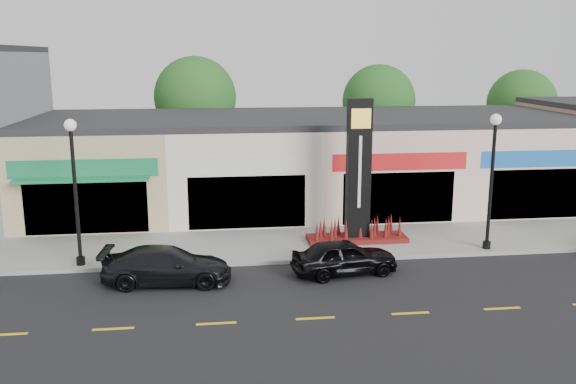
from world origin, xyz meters
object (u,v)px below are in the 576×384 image
(lamp_west_near, at_px, (74,178))
(car_black_sedan, at_px, (344,257))
(lamp_east_near, at_px, (492,168))
(car_dark_sedan, at_px, (167,265))
(pylon_sign, at_px, (358,192))

(lamp_west_near, relative_size, car_black_sedan, 1.42)
(lamp_east_near, relative_size, car_dark_sedan, 1.22)
(pylon_sign, xyz_separation_m, car_dark_sedan, (-7.67, -3.64, -1.62))
(lamp_east_near, xyz_separation_m, pylon_sign, (-5.00, 1.70, -1.20))
(pylon_sign, height_order, car_black_sedan, pylon_sign)
(lamp_west_near, bearing_deg, pylon_sign, 8.77)
(lamp_west_near, bearing_deg, lamp_east_near, 0.00)
(lamp_west_near, xyz_separation_m, car_black_sedan, (9.70, -1.81, -2.82))
(lamp_east_near, bearing_deg, car_dark_sedan, -171.30)
(lamp_west_near, xyz_separation_m, lamp_east_near, (16.00, 0.00, 0.00))
(lamp_east_near, distance_m, car_dark_sedan, 13.13)
(pylon_sign, relative_size, car_dark_sedan, 1.34)
(lamp_east_near, xyz_separation_m, car_dark_sedan, (-12.67, -1.94, -2.83))
(pylon_sign, distance_m, car_dark_sedan, 8.64)
(lamp_west_near, height_order, pylon_sign, pylon_sign)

